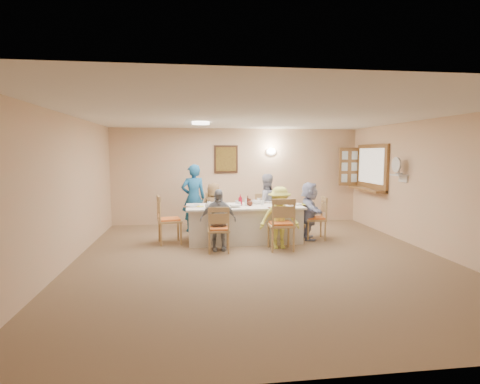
{
  "coord_description": "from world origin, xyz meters",
  "views": [
    {
      "loc": [
        -1.21,
        -6.31,
        1.87
      ],
      "look_at": [
        -0.2,
        1.4,
        1.05
      ],
      "focal_mm": 28.0,
      "sensor_mm": 36.0,
      "label": 1
    }
  ],
  "objects": [
    {
      "name": "hatch_sill",
      "position": [
        3.09,
        2.4,
        0.97
      ],
      "size": [
        0.3,
        1.5,
        0.05
      ],
      "primitive_type": "cube",
      "color": "olive",
      "rests_on": "room_walls"
    },
    {
      "name": "desk_fan",
      "position": [
        3.1,
        1.05,
        1.55
      ],
      "size": [
        0.3,
        0.3,
        0.28
      ],
      "primitive_type": null,
      "color": "#A5A5A8",
      "rests_on": "fan_shelf"
    },
    {
      "name": "placemat_br",
      "position": [
        0.49,
        1.83,
        0.76
      ],
      "size": [
        0.36,
        0.27,
        0.01
      ],
      "primitive_type": "cube",
      "color": "#472B19",
      "rests_on": "dining_table"
    },
    {
      "name": "fan_shelf",
      "position": [
        3.13,
        1.05,
        1.4
      ],
      "size": [
        0.22,
        0.36,
        0.03
      ],
      "primitive_type": "cube",
      "color": "white",
      "rests_on": "room_walls"
    },
    {
      "name": "napkin_br",
      "position": [
        0.67,
        1.78,
        0.77
      ],
      "size": [
        0.15,
        0.15,
        0.01
      ],
      "primitive_type": "cube",
      "color": "yellow",
      "rests_on": "dining_table"
    },
    {
      "name": "plate_br",
      "position": [
        0.49,
        1.83,
        0.77
      ],
      "size": [
        0.23,
        0.23,
        0.01
      ],
      "primitive_type": "cylinder",
      "color": "white",
      "rests_on": "dining_table"
    },
    {
      "name": "condiment_malt",
      "position": [
        0.01,
        1.36,
        0.84
      ],
      "size": [
        0.15,
        0.15,
        0.15
      ],
      "primitive_type": "imported",
      "rotation": [
        0.0,
        0.0,
        0.13
      ],
      "color": "#4D2014",
      "rests_on": "dining_table"
    },
    {
      "name": "placemat_fl",
      "position": [
        -0.71,
        0.99,
        0.76
      ],
      "size": [
        0.34,
        0.25,
        0.01
      ],
      "primitive_type": "cube",
      "color": "#472B19",
      "rests_on": "dining_table"
    },
    {
      "name": "plate_bl",
      "position": [
        -0.71,
        1.83,
        0.77
      ],
      "size": [
        0.25,
        0.25,
        0.02
      ],
      "primitive_type": "cylinder",
      "color": "white",
      "rests_on": "dining_table"
    },
    {
      "name": "bowl_b",
      "position": [
        0.2,
        1.64,
        0.79
      ],
      "size": [
        0.25,
        0.25,
        0.07
      ],
      "primitive_type": "imported",
      "rotation": [
        0.0,
        0.0,
        0.09
      ],
      "color": "white",
      "rests_on": "dining_table"
    },
    {
      "name": "napkin_re",
      "position": [
        1.19,
        1.36,
        0.77
      ],
      "size": [
        0.14,
        0.14,
        0.01
      ],
      "primitive_type": "cube",
      "color": "yellow",
      "rests_on": "dining_table"
    },
    {
      "name": "diner_front_right",
      "position": [
        0.49,
        0.73,
        0.61
      ],
      "size": [
        0.82,
        0.52,
        1.21
      ],
      "primitive_type": "imported",
      "rotation": [
        0.0,
        0.0,
        -0.04
      ],
      "color": "#F5FA62",
      "rests_on": "ground"
    },
    {
      "name": "dining_table",
      "position": [
        -0.11,
        1.41,
        0.38
      ],
      "size": [
        2.42,
        1.02,
        0.76
      ],
      "primitive_type": "cube",
      "color": "silver",
      "rests_on": "ground"
    },
    {
      "name": "plate_re",
      "position": [
        1.01,
        1.41,
        0.77
      ],
      "size": [
        0.25,
        0.25,
        0.02
      ],
      "primitive_type": "cylinder",
      "color": "white",
      "rests_on": "dining_table"
    },
    {
      "name": "diner_right_end",
      "position": [
        1.31,
        1.41,
        0.62
      ],
      "size": [
        1.26,
        0.72,
        1.24
      ],
      "primitive_type": "imported",
      "rotation": [
        0.0,
        0.0,
        1.41
      ],
      "color": "#A5ADD1",
      "rests_on": "ground"
    },
    {
      "name": "chair_front_left",
      "position": [
        -0.71,
        0.61,
        0.45
      ],
      "size": [
        0.44,
        0.44,
        0.89
      ],
      "primitive_type": null,
      "rotation": [
        0.0,
        0.0,
        3.1
      ],
      "color": "tan",
      "rests_on": "ground"
    },
    {
      "name": "napkin_fl",
      "position": [
        -0.53,
        0.94,
        0.77
      ],
      "size": [
        0.14,
        0.14,
        0.01
      ],
      "primitive_type": "cube",
      "color": "yellow",
      "rests_on": "dining_table"
    },
    {
      "name": "chair_left_end",
      "position": [
        -1.66,
        1.41,
        0.5
      ],
      "size": [
        0.56,
        0.56,
        1.0
      ],
      "primitive_type": null,
      "rotation": [
        0.0,
        0.0,
        1.75
      ],
      "color": "tan",
      "rests_on": "ground"
    },
    {
      "name": "plate_fl",
      "position": [
        -0.71,
        0.99,
        0.77
      ],
      "size": [
        0.22,
        0.22,
        0.01
      ],
      "primitive_type": "cylinder",
      "color": "white",
      "rests_on": "dining_table"
    },
    {
      "name": "plate_le",
      "position": [
        -1.21,
        1.41,
        0.77
      ],
      "size": [
        0.24,
        0.24,
        0.02
      ],
      "primitive_type": "cylinder",
      "color": "white",
      "rests_on": "dining_table"
    },
    {
      "name": "napkin_le",
      "position": [
        -1.03,
        1.36,
        0.77
      ],
      "size": [
        0.13,
        0.13,
        0.01
      ],
      "primitive_type": "cube",
      "color": "yellow",
      "rests_on": "dining_table"
    },
    {
      "name": "chair_back_left",
      "position": [
        -0.71,
        2.21,
        0.47
      ],
      "size": [
        0.52,
        0.52,
        0.95
      ],
      "primitive_type": null,
      "rotation": [
        0.0,
        0.0,
        -0.16
      ],
      "color": "tan",
      "rests_on": "ground"
    },
    {
      "name": "caregiver",
      "position": [
        -1.16,
        2.56,
        0.8
      ],
      "size": [
        0.74,
        0.61,
        1.6
      ],
      "primitive_type": "imported",
      "rotation": [
        0.0,
        0.0,
        3.35
      ],
      "color": "#1D5F97",
      "rests_on": "ground"
    },
    {
      "name": "teacup_b",
      "position": [
        0.31,
        1.97,
        0.8
      ],
      "size": [
        0.14,
        0.14,
        0.08
      ],
      "primitive_type": "imported",
      "rotation": [
        0.0,
        0.0,
        -0.4
      ],
      "color": "white",
      "rests_on": "dining_table"
    },
    {
      "name": "condiment_ketchup",
      "position": [
        -0.19,
        1.45,
        0.88
      ],
      "size": [
        0.13,
        0.13,
        0.23
      ],
      "primitive_type": "imported",
      "rotation": [
        0.0,
        0.0,
        -0.2
      ],
      "color": "#B00F26",
      "rests_on": "dining_table"
    },
    {
      "name": "chair_right_end",
      "position": [
        1.44,
        1.41,
        0.46
      ],
      "size": [
        0.48,
        0.48,
        0.93
      ],
      "primitive_type": null,
      "rotation": [
        0.0,
        0.0,
        -1.66
      ],
      "color": "tan",
      "rests_on": "ground"
    },
    {
      "name": "ground",
      "position": [
        0.0,
        0.0,
        0.0
      ],
      "size": [
        7.0,
        7.0,
        0.0
      ],
      "primitive_type": "plane",
      "color": "#937957"
    },
    {
      "name": "teacup_a",
      "position": [
        -0.89,
        1.12,
        0.8
      ],
      "size": [
        0.17,
        0.17,
        0.09
      ],
      "primitive_type": "imported",
      "rotation": [
        0.0,
        0.0,
        0.24
      ],
      "color": "white",
      "rests_on": "dining_table"
    },
    {
      "name": "placemat_bl",
      "position": [
        -0.71,
        1.83,
        0.76
      ],
      "size": [
        0.33,
        0.24,
        0.01
      ],
      "primitive_type": "cube",
      "color": "#472B19",
      "rests_on": "dining_table"
    },
    {
      "name": "drinking_glass",
      "position": [
        -0.26,
        1.46,
        0.82
      ],
      "size": [
        0.06,
        0.06,
        0.1
      ],
      "primitive_type": "cylinder",
      "color": "silver",
      "rests_on": "dining_table"
    },
    {
      "name": "placemat_fr",
      "position": [
        0.49,
        0.99,
        0.76
      ],
      "size": [
        0.33,
        0.24,
        0.01
      ],
      "primitive_type": "cube",
      "color": "#472B19",
      "rests_on": "dining_table"
    },
    {
      "name": "wall_picture",
      "position": [
        -0.3,
        3.46,
        1.7
      ],
      "size": [
        0.62,
        0.05,
        0.72
      ],
      "color": "#422617",
      "rests_on": "room_walls"
    },
    {
      "name": "condiment_brown",
      "position": [
        -0.02,
        1.51,
        0.86
      ],
      "size": [
        0.11,
        0.11,
        0.2
      ],
      "primitive_type": "imported",
      "rotation": [
        0.0,
        0.0,
        0.09
      ],
      "color": "#4D2014",
      "rests_on": "dining_table"
    },
    {
      "name": "ceiling_light",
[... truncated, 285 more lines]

